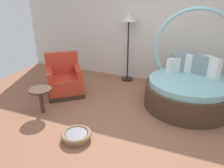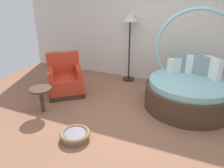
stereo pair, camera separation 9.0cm
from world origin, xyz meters
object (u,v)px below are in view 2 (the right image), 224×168
object	(u,v)px
side_table	(41,93)
floor_lamp	(130,23)
red_armchair	(65,80)
pet_basket	(75,135)
round_daybed	(189,88)

from	to	relation	value
side_table	floor_lamp	size ratio (longest dim) A/B	0.29
side_table	floor_lamp	bearing A→B (deg)	66.52
red_armchair	floor_lamp	xyz separation A→B (m)	(1.10, 1.39, 1.20)
pet_basket	side_table	size ratio (longest dim) A/B	0.98
red_armchair	pet_basket	distance (m)	1.88
red_armchair	pet_basket	bearing A→B (deg)	-50.81
pet_basket	round_daybed	bearing A→B (deg)	51.07
pet_basket	side_table	bearing A→B (deg)	155.23
round_daybed	red_armchair	size ratio (longest dim) A/B	1.78
round_daybed	red_armchair	world-z (taller)	round_daybed
round_daybed	pet_basket	world-z (taller)	round_daybed
floor_lamp	round_daybed	bearing A→B (deg)	-27.80
side_table	floor_lamp	distance (m)	2.77
pet_basket	side_table	xyz separation A→B (m)	(-1.09, 0.50, 0.35)
round_daybed	side_table	bearing A→B (deg)	-151.38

